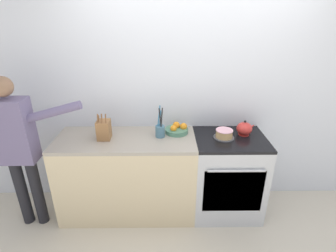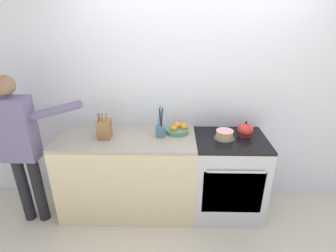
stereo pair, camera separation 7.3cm
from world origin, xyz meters
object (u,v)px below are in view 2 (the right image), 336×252
at_px(tea_kettle, 245,130).
at_px(knife_block, 104,129).
at_px(layer_cake, 225,135).
at_px(person_baker, 20,141).
at_px(fruit_bowl, 177,129).
at_px(stove_range, 227,176).
at_px(utensil_crock, 160,130).

bearing_deg(tea_kettle, knife_block, -176.77).
relative_size(layer_cake, person_baker, 0.13).
bearing_deg(person_baker, fruit_bowl, 1.21).
distance_m(tea_kettle, knife_block, 1.47).
bearing_deg(layer_cake, tea_kettle, 18.80).
relative_size(stove_range, layer_cake, 4.29).
height_order(tea_kettle, knife_block, knife_block).
bearing_deg(knife_block, layer_cake, 0.20).
height_order(layer_cake, utensil_crock, utensil_crock).
xyz_separation_m(layer_cake, fruit_bowl, (-0.48, 0.14, -0.01)).
relative_size(tea_kettle, fruit_bowl, 0.80).
bearing_deg(stove_range, tea_kettle, 26.93).
height_order(stove_range, fruit_bowl, fruit_bowl).
height_order(stove_range, tea_kettle, tea_kettle).
height_order(knife_block, utensil_crock, utensil_crock).
bearing_deg(tea_kettle, utensil_crock, -177.34).
distance_m(stove_range, utensil_crock, 0.91).
height_order(stove_range, knife_block, knife_block).
bearing_deg(knife_block, utensil_crock, 4.12).
bearing_deg(utensil_crock, tea_kettle, 2.66).
xyz_separation_m(tea_kettle, knife_block, (-1.47, -0.08, 0.03)).
bearing_deg(utensil_crock, knife_block, -175.88).
xyz_separation_m(stove_range, tea_kettle, (0.16, 0.08, 0.53)).
relative_size(tea_kettle, person_baker, 0.12).
distance_m(layer_cake, person_baker, 2.04).
relative_size(layer_cake, fruit_bowl, 0.86).
bearing_deg(stove_range, utensil_crock, 177.03).
xyz_separation_m(stove_range, layer_cake, (-0.07, 0.00, 0.50)).
xyz_separation_m(fruit_bowl, person_baker, (-1.55, -0.32, 0.00)).
bearing_deg(person_baker, layer_cake, -5.31).
distance_m(knife_block, fruit_bowl, 0.77).
relative_size(stove_range, knife_block, 3.21).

